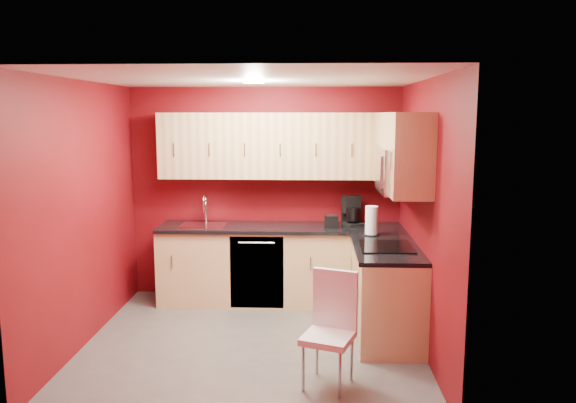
# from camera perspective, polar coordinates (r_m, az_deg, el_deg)

# --- Properties ---
(floor) EXTENTS (3.20, 3.20, 0.00)m
(floor) POSITION_cam_1_polar(r_m,az_deg,el_deg) (5.61, -3.57, -14.07)
(floor) COLOR #55514F
(floor) RESTS_ON ground
(ceiling) EXTENTS (3.20, 3.20, 0.00)m
(ceiling) POSITION_cam_1_polar(r_m,az_deg,el_deg) (5.17, -3.84, 12.36)
(ceiling) COLOR white
(ceiling) RESTS_ON wall_back
(wall_back) EXTENTS (3.20, 0.00, 3.20)m
(wall_back) POSITION_cam_1_polar(r_m,az_deg,el_deg) (6.72, -2.32, 0.88)
(wall_back) COLOR maroon
(wall_back) RESTS_ON floor
(wall_front) EXTENTS (3.20, 0.00, 3.20)m
(wall_front) POSITION_cam_1_polar(r_m,az_deg,el_deg) (3.79, -6.17, -5.42)
(wall_front) COLOR maroon
(wall_front) RESTS_ON floor
(wall_left) EXTENTS (0.00, 3.00, 3.00)m
(wall_left) POSITION_cam_1_polar(r_m,az_deg,el_deg) (5.65, -20.06, -1.18)
(wall_left) COLOR maroon
(wall_left) RESTS_ON floor
(wall_right) EXTENTS (0.00, 3.00, 3.00)m
(wall_right) POSITION_cam_1_polar(r_m,az_deg,el_deg) (5.32, 13.71, -1.50)
(wall_right) COLOR maroon
(wall_right) RESTS_ON floor
(base_cabinets_back) EXTENTS (2.80, 0.60, 0.87)m
(base_cabinets_back) POSITION_cam_1_polar(r_m,az_deg,el_deg) (6.58, -0.75, -6.55)
(base_cabinets_back) COLOR tan
(base_cabinets_back) RESTS_ON floor
(base_cabinets_right) EXTENTS (0.60, 1.30, 0.87)m
(base_cabinets_right) POSITION_cam_1_polar(r_m,az_deg,el_deg) (5.71, 9.93, -9.11)
(base_cabinets_right) COLOR tan
(base_cabinets_right) RESTS_ON floor
(countertop_back) EXTENTS (2.80, 0.63, 0.04)m
(countertop_back) POSITION_cam_1_polar(r_m,az_deg,el_deg) (6.46, -0.76, -2.69)
(countertop_back) COLOR black
(countertop_back) RESTS_ON base_cabinets_back
(countertop_right) EXTENTS (0.63, 1.27, 0.04)m
(countertop_right) POSITION_cam_1_polar(r_m,az_deg,el_deg) (5.57, 9.92, -4.70)
(countertop_right) COLOR black
(countertop_right) RESTS_ON base_cabinets_right
(upper_cabinets_back) EXTENTS (2.80, 0.35, 0.75)m
(upper_cabinets_back) POSITION_cam_1_polar(r_m,az_deg,el_deg) (6.48, -0.71, 5.69)
(upper_cabinets_back) COLOR tan
(upper_cabinets_back) RESTS_ON wall_back
(upper_cabinets_right) EXTENTS (0.35, 1.55, 0.75)m
(upper_cabinets_right) POSITION_cam_1_polar(r_m,az_deg,el_deg) (5.65, 11.34, 5.69)
(upper_cabinets_right) COLOR tan
(upper_cabinets_right) RESTS_ON wall_right
(microwave) EXTENTS (0.42, 0.76, 0.42)m
(microwave) POSITION_cam_1_polar(r_m,az_deg,el_deg) (5.42, 11.32, 3.16)
(microwave) COLOR silver
(microwave) RESTS_ON upper_cabinets_right
(cooktop) EXTENTS (0.50, 0.55, 0.01)m
(cooktop) POSITION_cam_1_polar(r_m,az_deg,el_deg) (5.53, 9.92, -4.53)
(cooktop) COLOR black
(cooktop) RESTS_ON countertop_right
(sink) EXTENTS (0.52, 0.42, 0.35)m
(sink) POSITION_cam_1_polar(r_m,az_deg,el_deg) (6.58, -8.61, -2.09)
(sink) COLOR silver
(sink) RESTS_ON countertop_back
(dishwasher_front) EXTENTS (0.60, 0.02, 0.82)m
(dishwasher_front) POSITION_cam_1_polar(r_m,az_deg,el_deg) (6.32, -3.18, -7.21)
(dishwasher_front) COLOR black
(dishwasher_front) RESTS_ON base_cabinets_back
(downlight) EXTENTS (0.20, 0.20, 0.01)m
(downlight) POSITION_cam_1_polar(r_m,az_deg,el_deg) (5.47, -3.49, 12.01)
(downlight) COLOR white
(downlight) RESTS_ON ceiling
(coffee_maker) EXTENTS (0.28, 0.32, 0.33)m
(coffee_maker) POSITION_cam_1_polar(r_m,az_deg,el_deg) (6.53, 6.67, -0.96)
(coffee_maker) COLOR black
(coffee_maker) RESTS_ON countertop_back
(napkin_holder) EXTENTS (0.15, 0.15, 0.14)m
(napkin_holder) POSITION_cam_1_polar(r_m,az_deg,el_deg) (6.38, 4.42, -2.04)
(napkin_holder) COLOR black
(napkin_holder) RESTS_ON countertop_back
(paper_towel) EXTENTS (0.23, 0.23, 0.31)m
(paper_towel) POSITION_cam_1_polar(r_m,az_deg,el_deg) (6.02, 8.48, -1.94)
(paper_towel) COLOR white
(paper_towel) RESTS_ON countertop_right
(dining_chair) EXTENTS (0.49, 0.50, 0.93)m
(dining_chair) POSITION_cam_1_polar(r_m,az_deg,el_deg) (4.62, 4.11, -13.01)
(dining_chair) COLOR white
(dining_chair) RESTS_ON floor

